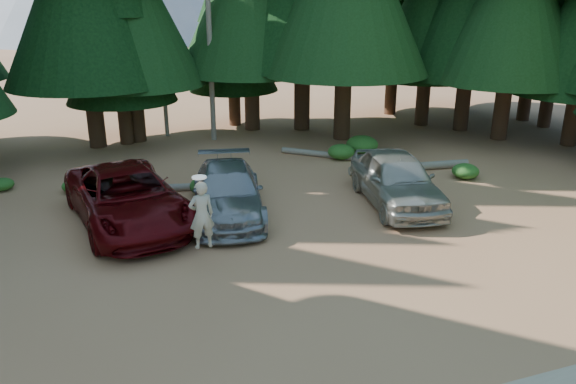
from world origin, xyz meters
name	(u,v)px	position (x,y,z in m)	size (l,w,h in m)	color
ground	(309,280)	(0.00, 0.00, 0.00)	(160.00, 160.00, 0.00)	#A66B46
forest_belt_north	(196,138)	(0.00, 15.00, 0.00)	(36.00, 7.00, 22.00)	black
snag_front	(208,8)	(0.80, 14.50, 6.00)	(0.24, 0.24, 12.00)	#70655A
snag_back	(160,30)	(-1.20, 16.00, 5.00)	(0.20, 0.20, 10.00)	#70655A
red_pickup	(127,197)	(-3.84, 5.10, 0.85)	(2.82, 6.12, 1.70)	#53070A
silver_minivan_center	(228,192)	(-0.84, 4.83, 0.76)	(2.12, 5.21, 1.51)	gray
silver_minivan_right	(397,179)	(4.60, 3.94, 0.87)	(2.05, 5.11, 1.74)	#B1AB9D
frisbee_player	(202,215)	(-2.23, 1.74, 1.35)	(0.68, 0.48, 1.88)	beige
log_left	(186,187)	(-1.70, 7.56, 0.13)	(0.26, 0.26, 3.66)	#70655A
log_mid	(317,154)	(4.30, 10.12, 0.13)	(0.26, 0.26, 3.15)	#70655A
log_right	(410,167)	(6.98, 7.00, 0.16)	(0.32, 0.32, 4.96)	#70655A
shrub_far_left	(2,184)	(-7.83, 9.76, 0.22)	(0.79, 0.79, 0.44)	#205C1B
shrub_left	(74,186)	(-5.44, 8.74, 0.22)	(0.81, 0.81, 0.45)	#205C1B
shrub_center_left	(241,175)	(0.36, 7.82, 0.27)	(0.97, 0.97, 0.53)	#205C1B
shrub_center_right	(207,186)	(-1.09, 6.89, 0.32)	(1.17, 1.17, 0.65)	#205C1B
shrub_right	(341,152)	(5.15, 9.44, 0.31)	(1.13, 1.13, 0.62)	#205C1B
shrub_far_right	(362,144)	(6.39, 10.00, 0.38)	(1.39, 1.39, 0.76)	#205C1B
shrub_edge_east	(465,171)	(8.47, 5.50, 0.28)	(1.00, 1.00, 0.55)	#205C1B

